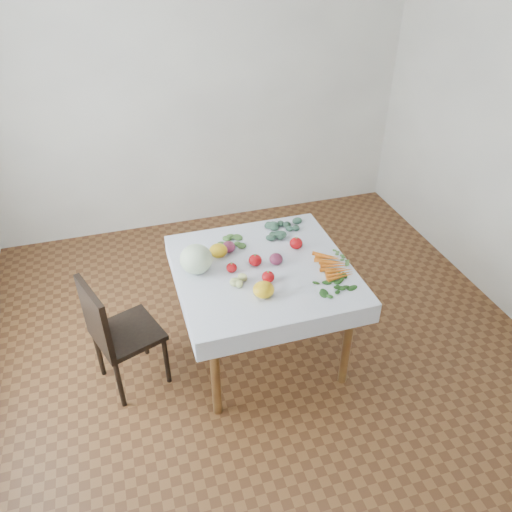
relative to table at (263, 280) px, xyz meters
The scene contains 19 objects.
ground 0.65m from the table, ahead, with size 4.00×4.00×0.00m, color brown.
back_wall 2.12m from the table, 90.00° to the left, with size 4.00×0.04×2.70m, color white.
table is the anchor object (origin of this frame).
tablecloth 0.10m from the table, ahead, with size 1.12×1.12×0.01m, color white.
chair 1.01m from the table, behind, with size 0.50×0.50×0.86m.
cabbage 0.47m from the table, 168.75° to the left, with size 0.21×0.21×0.19m, color beige.
tomato_a 0.25m from the table, behind, with size 0.07×0.07×0.06m, color #B00B10.
tomato_b 0.15m from the table, 138.35° to the left, with size 0.09×0.09×0.08m, color #B00B10.
tomato_c 0.21m from the table, 95.55° to the right, with size 0.08×0.08×0.07m, color #B00B10.
tomato_d 0.35m from the table, 27.20° to the left, with size 0.09×0.09×0.08m, color #B00B10.
heirloom_back 0.36m from the table, 139.58° to the left, with size 0.12×0.12×0.09m, color yellow.
heirloom_front 0.33m from the table, 106.87° to the right, with size 0.13×0.13×0.09m, color yellow.
onion_a 0.33m from the table, 125.26° to the left, with size 0.09×0.09×0.08m, color #5D1A34.
onion_b 0.17m from the table, ahead, with size 0.09×0.09×0.08m, color #5D1A34.
tomatillo_cluster 0.27m from the table, 150.32° to the right, with size 0.10×0.12×0.04m.
carrot_bunch 0.48m from the table, 17.52° to the right, with size 0.19×0.33×0.03m.
kale_bunch 0.48m from the table, 51.94° to the left, with size 0.31×0.23×0.04m.
basil_bunch 0.49m from the table, 42.25° to the right, with size 0.23×0.21×0.01m.
dill_bunch 0.40m from the table, 120.06° to the left, with size 0.26×0.19×0.03m.
Camera 1 is at (-0.81, -2.50, 2.68)m, focal length 35.00 mm.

